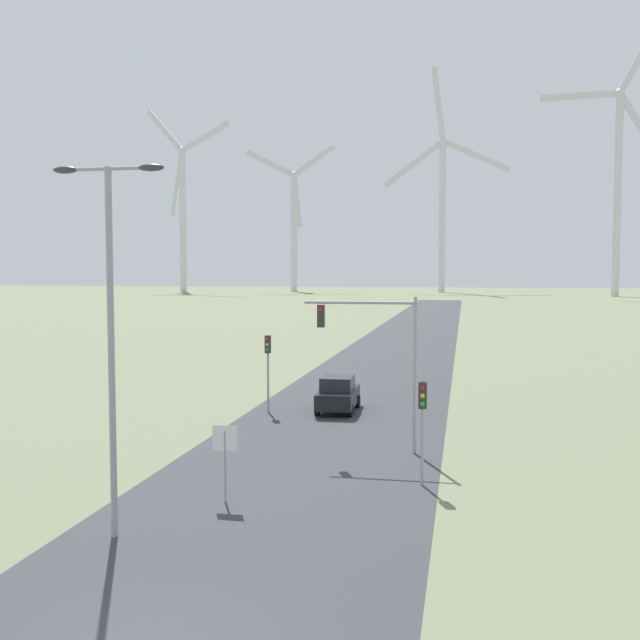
% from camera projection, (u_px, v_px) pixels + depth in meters
% --- Properties ---
extents(road_surface, '(10.00, 240.00, 0.01)m').
position_uv_depth(road_surface, '(392.00, 359.00, 60.78)').
color(road_surface, '#38383D').
rests_on(road_surface, ground).
extents(streetlamp, '(3.13, 0.32, 9.99)m').
position_uv_depth(streetlamp, '(110.00, 307.00, 19.87)').
color(streetlamp, '#93999E').
rests_on(streetlamp, ground).
extents(stop_sign_near, '(0.81, 0.07, 2.43)m').
position_uv_depth(stop_sign_near, '(225.00, 449.00, 23.17)').
color(stop_sign_near, '#93999E').
rests_on(stop_sign_near, ground).
extents(traffic_light_post_near_left, '(0.28, 0.34, 3.92)m').
position_uv_depth(traffic_light_post_near_left, '(268.00, 356.00, 37.85)').
color(traffic_light_post_near_left, '#93999E').
rests_on(traffic_light_post_near_left, ground).
extents(traffic_light_post_near_right, '(0.28, 0.33, 3.51)m').
position_uv_depth(traffic_light_post_near_right, '(423.00, 410.00, 24.95)').
color(traffic_light_post_near_right, '#93999E').
rests_on(traffic_light_post_near_right, ground).
extents(traffic_light_mast_overhead, '(4.48, 0.35, 6.19)m').
position_uv_depth(traffic_light_mast_overhead, '(377.00, 342.00, 29.47)').
color(traffic_light_mast_overhead, '#93999E').
rests_on(traffic_light_mast_overhead, ground).
extents(car_approaching, '(1.91, 4.15, 1.83)m').
position_uv_depth(car_approaching, '(338.00, 394.00, 38.16)').
color(car_approaching, black).
rests_on(car_approaching, ground).
extents(wind_turbine_far_left, '(33.79, 16.28, 60.89)m').
position_uv_depth(wind_turbine_far_left, '(183.00, 204.00, 243.07)').
color(wind_turbine_far_left, silver).
rests_on(wind_turbine_far_left, ground).
extents(wind_turbine_left, '(27.62, 13.87, 49.29)m').
position_uv_depth(wind_turbine_left, '(294.00, 219.00, 247.82)').
color(wind_turbine_left, silver).
rests_on(wind_turbine_left, ground).
extents(wind_turbine_center, '(39.98, 8.94, 71.15)m').
position_uv_depth(wind_turbine_center, '(442.00, 198.00, 238.56)').
color(wind_turbine_center, silver).
rests_on(wind_turbine_center, ground).
extents(wind_turbine_right, '(32.59, 2.94, 73.01)m').
position_uv_depth(wind_turbine_right, '(618.00, 174.00, 200.58)').
color(wind_turbine_right, silver).
rests_on(wind_turbine_right, ground).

